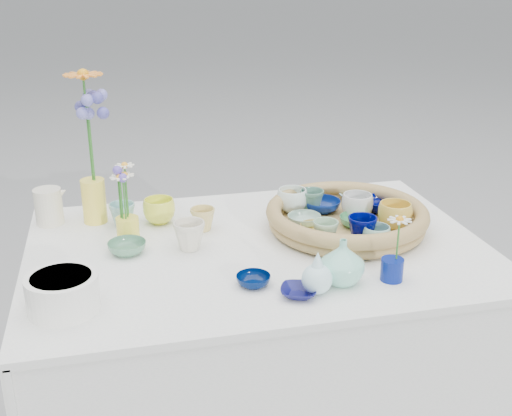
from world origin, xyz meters
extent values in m
imported|color=navy|center=(0.24, 0.17, 0.80)|extent=(0.15, 0.15, 0.04)
imported|color=#000550|center=(0.42, 0.12, 0.80)|extent=(0.16, 0.16, 0.04)
imported|color=gold|center=(0.40, -0.01, 0.82)|extent=(0.11, 0.11, 0.08)
imported|color=#428A57|center=(0.30, 0.03, 0.80)|extent=(0.10, 0.10, 0.03)
imported|color=#89AE8A|center=(0.17, -0.06, 0.82)|extent=(0.09, 0.09, 0.07)
imported|color=#92B8A7|center=(0.16, 0.07, 0.80)|extent=(0.12, 0.12, 0.03)
imported|color=white|center=(0.15, 0.18, 0.82)|extent=(0.10, 0.10, 0.07)
imported|color=silver|center=(0.33, 0.09, 0.82)|extent=(0.11, 0.11, 0.07)
imported|color=#A2D2ED|center=(0.38, 0.22, 0.80)|extent=(0.13, 0.13, 0.03)
imported|color=#00034E|center=(0.27, -0.08, 0.82)|extent=(0.11, 0.11, 0.07)
imported|color=#D4B257|center=(0.17, 0.01, 0.80)|extent=(0.09, 0.09, 0.03)
imported|color=#7EB3AA|center=(0.30, -0.12, 0.81)|extent=(0.08, 0.08, 0.06)
imported|color=#446F5E|center=(0.21, 0.17, 0.82)|extent=(0.08, 0.08, 0.07)
imported|color=#ECF242|center=(-0.25, 0.23, 0.80)|extent=(0.11, 0.11, 0.08)
imported|color=#D5BC69|center=(-0.13, 0.15, 0.80)|extent=(0.10, 0.10, 0.07)
imported|color=#508564|center=(-0.36, 0.03, 0.78)|extent=(0.12, 0.12, 0.03)
imported|color=beige|center=(-0.19, 0.02, 0.81)|extent=(0.10, 0.10, 0.08)
imported|color=#00103E|center=(-0.06, -0.22, 0.78)|extent=(0.09, 0.09, 0.03)
imported|color=#7EB7B2|center=(-0.36, 0.23, 0.80)|extent=(0.09, 0.09, 0.07)
imported|color=#0E0F4D|center=(0.03, -0.30, 0.78)|extent=(0.11, 0.11, 0.02)
imported|color=#85D7BD|center=(0.15, -0.26, 0.82)|extent=(0.12, 0.12, 0.12)
cylinder|color=navy|center=(0.28, -0.27, 0.79)|extent=(0.06, 0.06, 0.06)
cylinder|color=#FFE44A|center=(-0.44, 0.28, 0.83)|extent=(0.08, 0.08, 0.13)
cylinder|color=#FCE943|center=(-0.35, 0.12, 0.80)|extent=(0.07, 0.07, 0.07)
camera|label=1|loc=(-0.38, -1.58, 1.51)|focal=45.00mm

